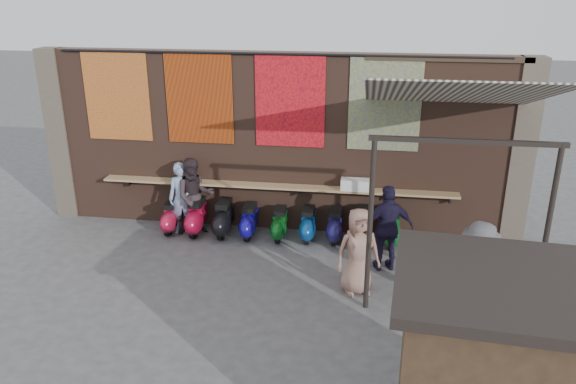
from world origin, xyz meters
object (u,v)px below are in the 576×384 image
object	(u,v)px
scooter_stool_5	(308,225)
scooter_stool_8	(391,227)
shopper_grey	(477,269)
shopper_tan	(358,251)
scooter_stool_3	(249,221)
scooter_stool_6	(335,226)
scooter_stool_0	(171,217)
scooter_stool_4	(280,224)
scooter_stool_1	(197,217)
diner_right	(195,196)
shelf_box	(355,185)
shopper_navy	(388,228)
diner_left	(182,198)
scooter_stool_2	(224,219)
scooter_stool_7	(362,226)

from	to	relation	value
scooter_stool_5	scooter_stool_8	xyz separation A→B (m)	(1.81, 0.02, 0.05)
shopper_grey	shopper_tan	world-z (taller)	shopper_grey
scooter_stool_3	scooter_stool_6	size ratio (longest dim) A/B	1.01
scooter_stool_0	scooter_stool_3	bearing A→B (deg)	-0.01
scooter_stool_3	scooter_stool_4	distance (m)	0.69
scooter_stool_1	shopper_tan	size ratio (longest dim) A/B	0.51
diner_right	scooter_stool_4	bearing A→B (deg)	-24.02
shelf_box	shopper_navy	distance (m)	1.62
diner_left	diner_right	size ratio (longest dim) A/B	0.93
diner_left	shopper_tan	world-z (taller)	diner_left
shelf_box	scooter_stool_4	distance (m)	1.88
scooter_stool_8	shopper_navy	size ratio (longest dim) A/B	0.49
shelf_box	scooter_stool_6	bearing A→B (deg)	-145.76
scooter_stool_2	diner_left	distance (m)	1.04
scooter_stool_1	diner_right	distance (m)	0.49
scooter_stool_2	shopper_tan	bearing A→B (deg)	-34.02
scooter_stool_0	scooter_stool_4	world-z (taller)	scooter_stool_0
scooter_stool_0	scooter_stool_2	distance (m)	1.23
scooter_stool_0	shopper_navy	world-z (taller)	shopper_navy
scooter_stool_0	scooter_stool_3	xyz separation A→B (m)	(1.82, -0.00, 0.01)
scooter_stool_4	diner_left	size ratio (longest dim) A/B	0.44
scooter_stool_6	scooter_stool_4	bearing A→B (deg)	-176.57
scooter_stool_2	scooter_stool_5	size ratio (longest dim) A/B	1.11
shopper_grey	scooter_stool_7	bearing A→B (deg)	-9.65
scooter_stool_3	diner_left	bearing A→B (deg)	179.11
scooter_stool_4	scooter_stool_6	bearing A→B (deg)	3.43
shelf_box	scooter_stool_7	world-z (taller)	shelf_box
scooter_stool_1	scooter_stool_4	distance (m)	1.91
scooter_stool_6	scooter_stool_7	xyz separation A→B (m)	(0.58, -0.03, 0.03)
scooter_stool_2	scooter_stool_6	distance (m)	2.50
scooter_stool_2	diner_left	xyz separation A→B (m)	(-0.95, 0.02, 0.43)
scooter_stool_6	scooter_stool_2	bearing A→B (deg)	-178.74
shopper_navy	scooter_stool_8	bearing A→B (deg)	-113.08
scooter_stool_7	scooter_stool_0	bearing A→B (deg)	-179.58
scooter_stool_2	scooter_stool_0	bearing A→B (deg)	-179.78
scooter_stool_0	scooter_stool_7	bearing A→B (deg)	0.42
scooter_stool_6	diner_left	size ratio (longest dim) A/B	0.46
scooter_stool_1	diner_left	world-z (taller)	diner_left
scooter_stool_7	shopper_tan	bearing A→B (deg)	-90.94
shelf_box	scooter_stool_4	world-z (taller)	shelf_box
scooter_stool_6	shopper_tan	distance (m)	2.23
shelf_box	scooter_stool_2	bearing A→B (deg)	-173.70
scooter_stool_6	scooter_stool_0	bearing A→B (deg)	-179.08
scooter_stool_2	scooter_stool_3	distance (m)	0.59
scooter_stool_1	scooter_stool_4	xyz separation A→B (m)	(1.91, -0.01, -0.05)
scooter_stool_3	scooter_stool_4	bearing A→B (deg)	-1.09
scooter_stool_5	scooter_stool_7	size ratio (longest dim) A/B	0.91
scooter_stool_0	diner_right	size ratio (longest dim) A/B	0.42
scooter_stool_2	shopper_navy	size ratio (longest dim) A/B	0.47
scooter_stool_0	shelf_box	bearing A→B (deg)	4.50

